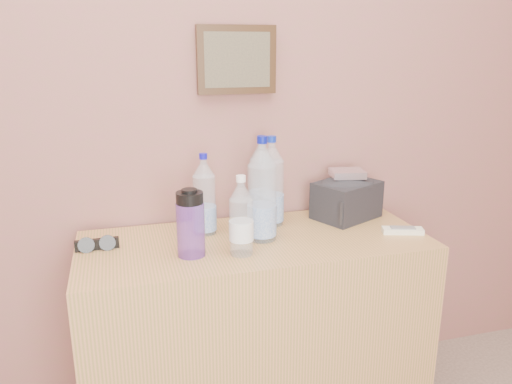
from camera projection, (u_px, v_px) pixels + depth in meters
The scene contains 12 objects.
picture_frame at pixel (237, 60), 1.86m from camera, with size 0.30×0.03×0.25m, color #382311, non-canonical shape.
dresser at pixel (255, 334), 1.91m from camera, with size 1.25×0.52×0.78m, color tan.
pet_large_a at pixel (204, 199), 1.82m from camera, with size 0.08×0.08×0.30m.
pet_large_b at pixel (261, 183), 1.97m from camera, with size 0.09×0.09×0.34m.
pet_large_c at pixel (271, 186), 1.91m from camera, with size 0.09×0.09×0.35m.
pet_large_d at pixel (262, 195), 1.76m from camera, with size 0.10×0.10×0.37m.
pet_small at pixel (241, 220), 1.64m from camera, with size 0.08×0.08×0.27m.
nalgene_bottle at pixel (190, 223), 1.63m from camera, with size 0.09×0.09×0.23m.
sunglasses at pixel (97, 244), 1.70m from camera, with size 0.15×0.05×0.04m, color black, non-canonical shape.
ac_remote at pixel (403, 231), 1.85m from camera, with size 0.15×0.05×0.02m, color silver.
toiletry_bag at pixel (347, 198), 2.00m from camera, with size 0.25×0.18×0.17m, color #272729, non-canonical shape.
foil_packet at pixel (347, 173), 1.99m from camera, with size 0.13×0.11×0.03m, color silver.
Camera 1 is at (-0.17, 0.10, 1.44)m, focal length 35.00 mm.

